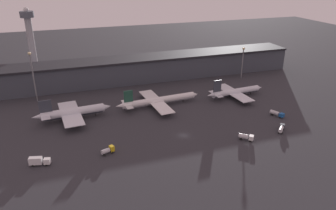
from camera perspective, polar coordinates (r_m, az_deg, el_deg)
ground at (r=149.64m, az=2.71°, el=-5.32°), size 600.00×600.00×0.00m
terminal_building at (r=220.09m, az=-5.17°, el=6.30°), size 216.81×21.18×15.76m
airplane_0 at (r=169.92m, az=-16.26°, el=-1.26°), size 38.86×32.27×12.19m
airplane_1 at (r=179.26m, az=-1.69°, el=0.78°), size 48.54×36.09×11.43m
airplane_2 at (r=195.47m, az=11.61°, el=2.24°), size 37.83×31.27×11.93m
service_vehicle_0 at (r=176.26m, az=18.46°, el=-1.42°), size 4.91×7.55×2.62m
service_vehicle_1 at (r=136.97m, az=-21.59°, el=-9.04°), size 8.16×3.92×3.58m
service_vehicle_2 at (r=148.88m, az=13.43°, el=-5.42°), size 6.25×5.84×2.79m
service_vehicle_3 at (r=137.21m, az=-10.42°, el=-7.76°), size 5.80×3.75×3.04m
service_vehicle_4 at (r=161.21m, az=19.14°, el=-3.86°), size 6.42×6.43×2.58m
lamp_post_0 at (r=195.86m, az=-22.55°, el=5.51°), size 1.80×1.80×28.53m
lamp_post_1 at (r=228.95m, az=12.90°, el=7.98°), size 1.80×1.80×21.08m
control_tower at (r=247.15m, az=-22.85°, el=10.96°), size 9.00×9.00×46.15m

